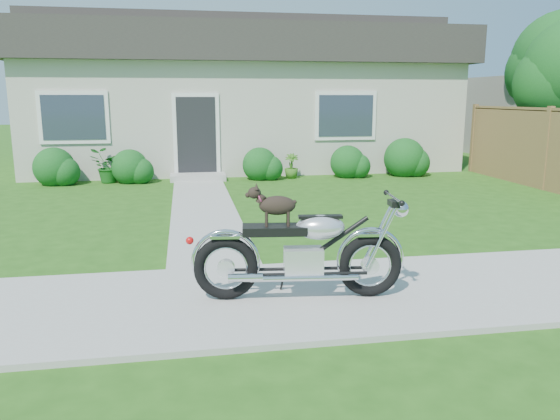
# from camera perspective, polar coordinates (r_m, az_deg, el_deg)

# --- Properties ---
(ground) EXTENTS (80.00, 80.00, 0.00)m
(ground) POSITION_cam_1_polar(r_m,az_deg,el_deg) (6.08, 8.25, -8.61)
(ground) COLOR #235114
(ground) RESTS_ON ground
(sidewalk) EXTENTS (24.00, 2.20, 0.04)m
(sidewalk) POSITION_cam_1_polar(r_m,az_deg,el_deg) (6.08, 8.25, -8.43)
(sidewalk) COLOR #9E9B93
(sidewalk) RESTS_ON ground
(walkway) EXTENTS (1.20, 8.00, 0.03)m
(walkway) POSITION_cam_1_polar(r_m,az_deg,el_deg) (10.62, -8.01, 0.30)
(walkway) COLOR #9E9B93
(walkway) RESTS_ON ground
(house) EXTENTS (12.60, 7.03, 4.50)m
(house) POSITION_cam_1_polar(r_m,az_deg,el_deg) (17.50, -4.07, 11.90)
(house) COLOR beige
(house) RESTS_ON ground
(fence) EXTENTS (0.12, 6.62, 1.90)m
(fence) POSITION_cam_1_polar(r_m,az_deg,el_deg) (13.85, 26.14, 5.74)
(fence) COLOR #926841
(fence) RESTS_ON ground
(shrub_row) EXTENTS (10.03, 1.10, 1.10)m
(shrub_row) POSITION_cam_1_polar(r_m,az_deg,el_deg) (14.14, -2.21, 4.89)
(shrub_row) COLOR #144D19
(shrub_row) RESTS_ON ground
(potted_plant_left) EXTENTS (0.94, 0.88, 0.84)m
(potted_plant_left) POSITION_cam_1_polar(r_m,az_deg,el_deg) (14.19, -17.67, 4.39)
(potted_plant_left) COLOR #165418
(potted_plant_left) RESTS_ON ground
(potted_plant_right) EXTENTS (0.39, 0.39, 0.65)m
(potted_plant_right) POSITION_cam_1_polar(r_m,az_deg,el_deg) (14.34, 1.19, 4.62)
(potted_plant_right) COLOR #376D1E
(potted_plant_right) RESTS_ON ground
(motorcycle_with_dog) EXTENTS (2.22, 0.60, 1.18)m
(motorcycle_with_dog) POSITION_cam_1_polar(r_m,az_deg,el_deg) (5.63, 2.35, -4.21)
(motorcycle_with_dog) COLOR black
(motorcycle_with_dog) RESTS_ON sidewalk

